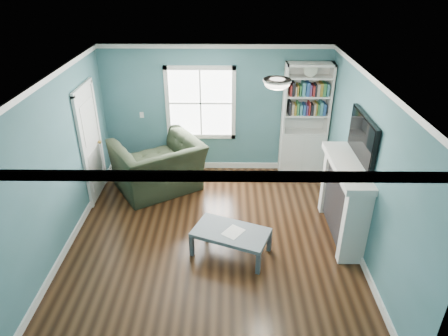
{
  "coord_description": "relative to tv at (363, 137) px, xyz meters",
  "views": [
    {
      "loc": [
        0.25,
        -5.13,
        4.04
      ],
      "look_at": [
        0.19,
        0.4,
        1.1
      ],
      "focal_mm": 32.0,
      "sensor_mm": 36.0,
      "label": 1
    }
  ],
  "objects": [
    {
      "name": "light_switch",
      "position": [
        -3.7,
        2.28,
        -0.52
      ],
      "size": [
        0.08,
        0.01,
        0.12
      ],
      "primitive_type": "cube",
      "color": "white",
      "rests_on": "room_walls"
    },
    {
      "name": "trim",
      "position": [
        -2.2,
        -0.2,
        -0.49
      ],
      "size": [
        4.5,
        5.0,
        2.6
      ],
      "color": "white",
      "rests_on": "ground"
    },
    {
      "name": "window",
      "position": [
        -2.5,
        2.29,
        -0.27
      ],
      "size": [
        1.4,
        0.06,
        1.5
      ],
      "color": "white",
      "rests_on": "room_walls"
    },
    {
      "name": "floor",
      "position": [
        -2.2,
        -0.2,
        -1.72
      ],
      "size": [
        5.0,
        5.0,
        0.0
      ],
      "primitive_type": "plane",
      "color": "black",
      "rests_on": "ground"
    },
    {
      "name": "room_walls",
      "position": [
        -2.2,
        -0.2,
        -0.14
      ],
      "size": [
        5.0,
        5.0,
        5.0
      ],
      "color": "#366567",
      "rests_on": "ground"
    },
    {
      "name": "coffee_table",
      "position": [
        -1.9,
        -0.5,
        -1.37
      ],
      "size": [
        1.26,
        0.98,
        0.41
      ],
      "rotation": [
        0.0,
        0.0,
        -0.38
      ],
      "color": "#434951",
      "rests_on": "ground"
    },
    {
      "name": "ceiling_fixture",
      "position": [
        -1.3,
        -0.1,
        0.82
      ],
      "size": [
        0.38,
        0.38,
        0.15
      ],
      "color": "white",
      "rests_on": "room_walls"
    },
    {
      "name": "bookshelf",
      "position": [
        -0.43,
        2.1,
        -0.8
      ],
      "size": [
        0.9,
        0.35,
        2.31
      ],
      "color": "silver",
      "rests_on": "ground"
    },
    {
      "name": "door",
      "position": [
        -4.42,
        1.2,
        -0.65
      ],
      "size": [
        0.12,
        0.98,
        2.17
      ],
      "color": "silver",
      "rests_on": "ground"
    },
    {
      "name": "fireplace",
      "position": [
        -0.12,
        0.0,
        -1.09
      ],
      "size": [
        0.44,
        1.58,
        1.3
      ],
      "color": "black",
      "rests_on": "ground"
    },
    {
      "name": "paper_sheet",
      "position": [
        -1.86,
        -0.53,
        -1.32
      ],
      "size": [
        0.38,
        0.39,
        0.0
      ],
      "primitive_type": "cube",
      "rotation": [
        0.0,
        0.0,
        -0.64
      ],
      "color": "white",
      "rests_on": "coffee_table"
    },
    {
      "name": "recliner",
      "position": [
        -3.28,
        1.4,
        -1.06
      ],
      "size": [
        1.81,
        1.65,
        1.33
      ],
      "primitive_type": "imported",
      "rotation": [
        0.0,
        0.0,
        -2.57
      ],
      "color": "#232B1B",
      "rests_on": "ground"
    },
    {
      "name": "tv",
      "position": [
        0.0,
        0.0,
        0.0
      ],
      "size": [
        0.06,
        1.1,
        0.65
      ],
      "primitive_type": "cube",
      "color": "black",
      "rests_on": "fireplace"
    }
  ]
}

